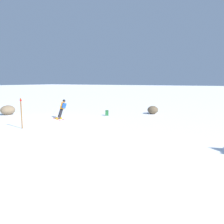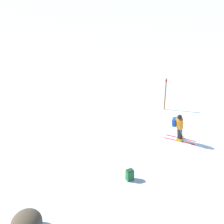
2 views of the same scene
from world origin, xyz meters
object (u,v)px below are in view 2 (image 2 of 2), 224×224
Objects in this scene: skier at (179,126)px; spare_backpack at (130,175)px; exposed_boulder_0 at (26,224)px; trail_marker at (165,93)px.

spare_backpack is (-3.39, 2.41, -0.67)m from skier.
skier is at bearing -41.21° from exposed_boulder_0.
trail_marker is at bearing -135.34° from spare_backpack.
skier is 1.41× the size of exposed_boulder_0.
trail_marker is (10.85, -5.42, 0.74)m from exposed_boulder_0.
trail_marker is at bearing 27.62° from skier.
skier is 4.31m from trail_marker.
spare_backpack is at bearing 164.89° from trail_marker.
skier is 0.81× the size of trail_marker.
trail_marker reaches higher than spare_backpack.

